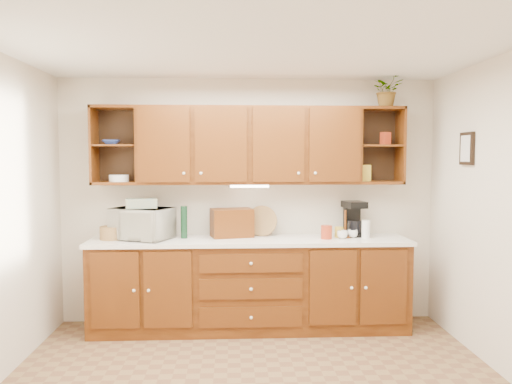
{
  "coord_description": "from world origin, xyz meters",
  "views": [
    {
      "loc": [
        -0.17,
        -3.6,
        1.77
      ],
      "look_at": [
        0.05,
        1.15,
        1.44
      ],
      "focal_mm": 35.0,
      "sensor_mm": 36.0,
      "label": 1
    }
  ],
  "objects": [
    {
      "name": "ceiling",
      "position": [
        0.0,
        0.0,
        2.6
      ],
      "size": [
        4.0,
        4.0,
        0.0
      ],
      "primitive_type": "plane",
      "rotation": [
        3.14,
        0.0,
        0.0
      ],
      "color": "white",
      "rests_on": "back_wall"
    },
    {
      "name": "pantry_box_red",
      "position": [
        1.42,
        1.55,
        1.96
      ],
      "size": [
        0.11,
        0.1,
        0.13
      ],
      "primitive_type": "cube",
      "rotation": [
        0.0,
        0.0,
        0.38
      ],
      "color": "#A63118",
      "rests_on": "upper_cabinets"
    },
    {
      "name": "wicker_basket",
      "position": [
        -1.4,
        1.47,
        1.01
      ],
      "size": [
        0.29,
        0.29,
        0.13
      ],
      "primitive_type": "cylinder",
      "rotation": [
        0.0,
        0.0,
        0.26
      ],
      "color": "olive",
      "rests_on": "countertop"
    },
    {
      "name": "canister_red",
      "position": [
        0.78,
        1.39,
        1.01
      ],
      "size": [
        0.15,
        0.15,
        0.14
      ],
      "primitive_type": "cylinder",
      "rotation": [
        0.0,
        0.0,
        0.38
      ],
      "color": "#A63118",
      "rests_on": "countertop"
    },
    {
      "name": "upper_cabinets",
      "position": [
        0.01,
        1.59,
        1.89
      ],
      "size": [
        3.2,
        0.33,
        0.8
      ],
      "color": "#3C1906",
      "rests_on": "back_wall"
    },
    {
      "name": "wine_bottle",
      "position": [
        -0.67,
        1.5,
        1.11
      ],
      "size": [
        0.08,
        0.08,
        0.33
      ],
      "primitive_type": "cylinder",
      "rotation": [
        0.0,
        0.0,
        -0.16
      ],
      "color": "#10321B",
      "rests_on": "countertop"
    },
    {
      "name": "framed_picture",
      "position": [
        1.98,
        0.9,
        1.85
      ],
      "size": [
        0.03,
        0.24,
        0.3
      ],
      "primitive_type": "cube",
      "color": "black",
      "rests_on": "right_wall"
    },
    {
      "name": "potted_plant",
      "position": [
        1.43,
        1.55,
        2.46
      ],
      "size": [
        0.31,
        0.27,
        0.34
      ],
      "primitive_type": "imported",
      "rotation": [
        0.0,
        0.0,
        -0.02
      ],
      "color": "#999999",
      "rests_on": "upper_cabinets"
    },
    {
      "name": "countertop",
      "position": [
        0.0,
        1.44,
        0.92
      ],
      "size": [
        3.24,
        0.64,
        0.04
      ],
      "primitive_type": "cube",
      "color": "white",
      "rests_on": "base_cabinets"
    },
    {
      "name": "canister_yellow",
      "position": [
        0.93,
        1.48,
        0.99
      ],
      "size": [
        0.1,
        0.1,
        0.11
      ],
      "primitive_type": "cylinder",
      "rotation": [
        0.0,
        0.0,
        -0.08
      ],
      "color": "gold",
      "rests_on": "countertop"
    },
    {
      "name": "back_wall",
      "position": [
        0.0,
        1.75,
        1.3
      ],
      "size": [
        4.0,
        0.0,
        4.0
      ],
      "primitive_type": "plane",
      "rotation": [
        1.57,
        0.0,
        0.0
      ],
      "color": "beige",
      "rests_on": "floor"
    },
    {
      "name": "canister_white",
      "position": [
        1.19,
        1.42,
        1.03
      ],
      "size": [
        0.1,
        0.1,
        0.18
      ],
      "primitive_type": "cylinder",
      "rotation": [
        0.0,
        0.0,
        -0.21
      ],
      "color": "white",
      "rests_on": "countertop"
    },
    {
      "name": "mug_tree",
      "position": [
        0.99,
        1.46,
        0.98
      ],
      "size": [
        0.23,
        0.24,
        0.29
      ],
      "rotation": [
        0.0,
        0.0,
        -0.07
      ],
      "color": "#3C1906",
      "rests_on": "countertop"
    },
    {
      "name": "coffee_maker",
      "position": [
        1.11,
        1.59,
        1.12
      ],
      "size": [
        0.24,
        0.29,
        0.37
      ],
      "rotation": [
        0.0,
        0.0,
        0.2
      ],
      "color": "black",
      "rests_on": "countertop"
    },
    {
      "name": "bread_box",
      "position": [
        -0.18,
        1.57,
        1.09
      ],
      "size": [
        0.47,
        0.35,
        0.29
      ],
      "primitive_type": "cube",
      "rotation": [
        0.0,
        0.0,
        0.22
      ],
      "color": "#3C1906",
      "rests_on": "countertop"
    },
    {
      "name": "plate_stack",
      "position": [
        -1.34,
        1.56,
        1.56
      ],
      "size": [
        0.24,
        0.24,
        0.07
      ],
      "primitive_type": "cylinder",
      "rotation": [
        0.0,
        0.0,
        0.25
      ],
      "color": "white",
      "rests_on": "upper_cabinets"
    },
    {
      "name": "base_cabinets",
      "position": [
        0.0,
        1.45,
        0.45
      ],
      "size": [
        3.2,
        0.6,
        0.9
      ],
      "primitive_type": "cube",
      "color": "#3C1906",
      "rests_on": "floor"
    },
    {
      "name": "towel_stack",
      "position": [
        -1.1,
        1.47,
        1.3
      ],
      "size": [
        0.34,
        0.28,
        0.09
      ],
      "primitive_type": "cube",
      "rotation": [
        0.0,
        0.0,
        0.2
      ],
      "color": "tan",
      "rests_on": "microwave"
    },
    {
      "name": "bowl_stack",
      "position": [
        -1.41,
        1.56,
        1.92
      ],
      "size": [
        0.21,
        0.21,
        0.05
      ],
      "primitive_type": "imported",
      "rotation": [
        0.0,
        0.0,
        0.14
      ],
      "color": "#284096",
      "rests_on": "upper_cabinets"
    },
    {
      "name": "undercabinet_light",
      "position": [
        0.0,
        1.53,
        1.47
      ],
      "size": [
        0.4,
        0.05,
        0.02
      ],
      "primitive_type": "cube",
      "color": "white",
      "rests_on": "upper_cabinets"
    },
    {
      "name": "woven_tray",
      "position": [
        0.13,
        1.62,
        0.95
      ],
      "size": [
        0.33,
        0.15,
        0.32
      ],
      "primitive_type": "cylinder",
      "rotation": [
        1.36,
        0.0,
        -0.22
      ],
      "color": "olive",
      "rests_on": "countertop"
    },
    {
      "name": "pantry_box_yellow",
      "position": [
        1.22,
        1.57,
        1.6
      ],
      "size": [
        0.1,
        0.08,
        0.17
      ],
      "primitive_type": "cube",
      "rotation": [
        0.0,
        0.0,
        0.02
      ],
      "color": "gold",
      "rests_on": "upper_cabinets"
    },
    {
      "name": "microwave",
      "position": [
        -1.1,
        1.47,
        1.1
      ],
      "size": [
        0.68,
        0.59,
        0.32
      ],
      "primitive_type": "imported",
      "rotation": [
        0.0,
        0.0,
        -0.42
      ],
      "color": "beige",
      "rests_on": "countertop"
    }
  ]
}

